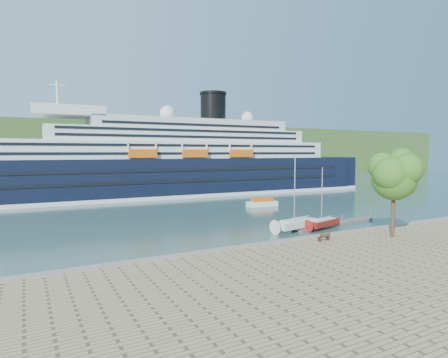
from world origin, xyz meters
TOP-DOWN VIEW (x-y plane):
  - ground at (0.00, 0.00)m, footprint 400.00×400.00m
  - far_hillside at (0.00, 145.00)m, footprint 400.00×50.00m
  - quay_coping at (0.00, -0.20)m, footprint 220.00×0.50m
  - cruise_ship at (-4.23, 59.08)m, footprint 125.25×22.32m
  - park_bench at (-6.92, -2.04)m, footprint 1.59×0.67m
  - promenade_tree at (2.03, -4.52)m, footprint 7.14×7.14m
  - floating_pontoon at (5.05, 8.17)m, footprint 17.25×4.20m
  - sailboat_white_near at (-3.08, 7.55)m, footprint 8.16×3.35m
  - sailboat_red at (1.46, 6.95)m, footprint 7.08×3.43m
  - tender_launch at (6.42, 30.61)m, footprint 6.85×3.07m

SIDE VIEW (x-z plane):
  - ground at x=0.00m, z-range 0.00..0.00m
  - floating_pontoon at x=5.05m, z-range 0.00..0.38m
  - tender_launch at x=6.42m, z-range 0.00..1.83m
  - quay_coping at x=0.00m, z-range 1.00..1.30m
  - park_bench at x=-6.92m, z-range 1.00..2.01m
  - sailboat_red at x=1.46m, z-range 0.00..8.82m
  - sailboat_white_near at x=-3.08m, z-range 0.00..10.23m
  - promenade_tree at x=2.03m, z-range 1.00..12.82m
  - far_hillside at x=0.00m, z-range 0.00..24.00m
  - cruise_ship at x=-4.23m, z-range 0.00..28.01m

